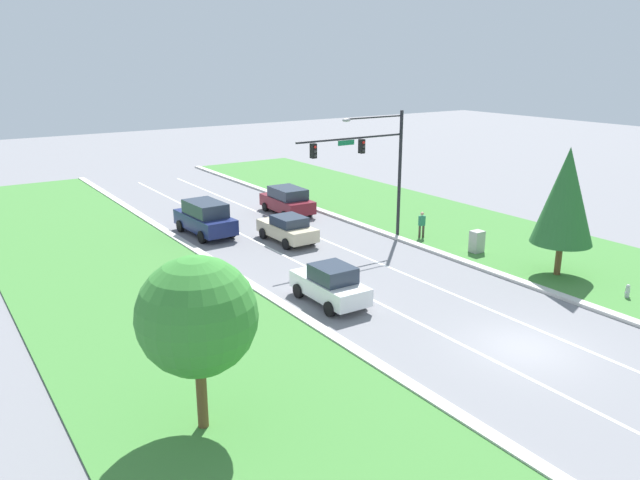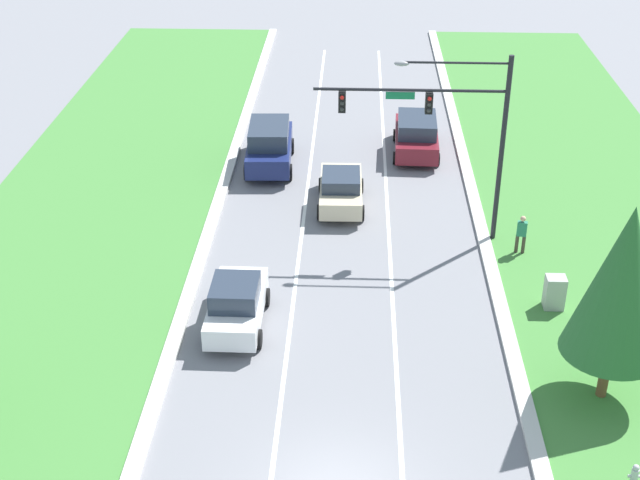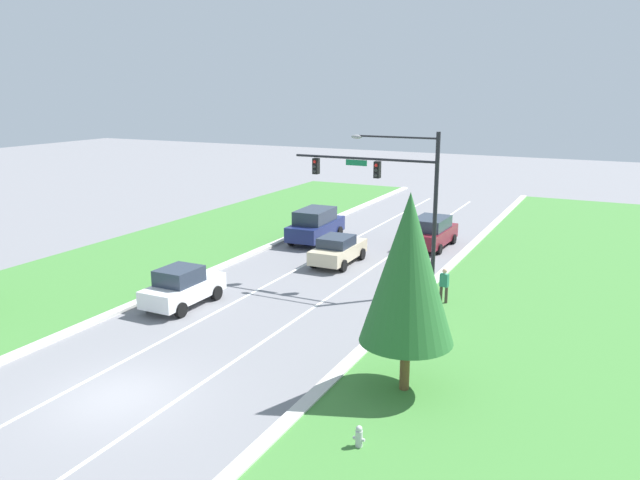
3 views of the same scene
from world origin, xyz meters
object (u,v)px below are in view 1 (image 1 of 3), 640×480
object	(u,v)px
navy_suv	(205,218)
burgundy_suv	(287,200)
white_sedan	(330,284)
utility_cabinet	(477,242)
champagne_sedan	(288,229)
oak_near_left_tree	(197,317)
traffic_signal_mast	(373,157)
fire_hydrant	(627,292)
pedestrian	(422,224)
conifer_near_right_tree	(566,196)

from	to	relation	value
navy_suv	burgundy_suv	size ratio (longest dim) A/B	1.07
white_sedan	utility_cabinet	bearing A→B (deg)	8.30
champagne_sedan	oak_near_left_tree	distance (m)	19.93
traffic_signal_mast	fire_hydrant	distance (m)	15.19
navy_suv	fire_hydrant	size ratio (longest dim) A/B	7.29
white_sedan	pedestrian	distance (m)	11.87
white_sedan	oak_near_left_tree	size ratio (longest dim) A/B	0.78
burgundy_suv	oak_near_left_tree	world-z (taller)	oak_near_left_tree
burgundy_suv	utility_cabinet	size ratio (longest dim) A/B	3.63
utility_cabinet	fire_hydrant	bearing A→B (deg)	-86.36
champagne_sedan	fire_hydrant	xyz separation A→B (m)	(8.29, -16.60, -0.48)
burgundy_suv	oak_near_left_tree	bearing A→B (deg)	-124.23
white_sedan	utility_cabinet	size ratio (longest dim) A/B	3.19
conifer_near_right_tree	utility_cabinet	bearing A→B (deg)	96.52
white_sedan	oak_near_left_tree	xyz separation A→B (m)	(-8.81, -6.07, 2.74)
champagne_sedan	pedestrian	size ratio (longest dim) A/B	2.59
oak_near_left_tree	fire_hydrant	bearing A→B (deg)	-3.06
pedestrian	fire_hydrant	distance (m)	12.69
champagne_sedan	burgundy_suv	world-z (taller)	burgundy_suv
champagne_sedan	white_sedan	size ratio (longest dim) A/B	1.05
burgundy_suv	traffic_signal_mast	bearing A→B (deg)	-84.42
pedestrian	white_sedan	bearing A→B (deg)	37.48
navy_suv	pedestrian	distance (m)	13.39
pedestrian	traffic_signal_mast	bearing A→B (deg)	-11.14
burgundy_suv	white_sedan	world-z (taller)	burgundy_suv
burgundy_suv	conifer_near_right_tree	world-z (taller)	conifer_near_right_tree
white_sedan	navy_suv	bearing A→B (deg)	90.90
traffic_signal_mast	burgundy_suv	size ratio (longest dim) A/B	1.62
navy_suv	burgundy_suv	bearing A→B (deg)	12.67
champagne_sedan	oak_near_left_tree	xyz separation A→B (m)	(-12.20, -15.51, 2.81)
pedestrian	utility_cabinet	bearing A→B (deg)	108.47
white_sedan	conifer_near_right_tree	size ratio (longest dim) A/B	0.64
champagne_sedan	burgundy_suv	bearing A→B (deg)	58.43
fire_hydrant	navy_suv	bearing A→B (deg)	119.59
champagne_sedan	oak_near_left_tree	size ratio (longest dim) A/B	0.81
champagne_sedan	conifer_near_right_tree	size ratio (longest dim) A/B	0.67
white_sedan	pedestrian	bearing A→B (deg)	27.86
navy_suv	traffic_signal_mast	bearing A→B (deg)	-44.63
white_sedan	pedestrian	xyz separation A→B (m)	(10.54, 5.46, 0.04)
champagne_sedan	fire_hydrant	bearing A→B (deg)	-64.33
white_sedan	champagne_sedan	bearing A→B (deg)	70.71
traffic_signal_mast	pedestrian	distance (m)	5.30
traffic_signal_mast	fire_hydrant	world-z (taller)	traffic_signal_mast
traffic_signal_mast	oak_near_left_tree	xyz separation A→B (m)	(-16.34, -12.71, -1.50)
navy_suv	pedestrian	bearing A→B (deg)	-39.64
utility_cabinet	conifer_near_right_tree	xyz separation A→B (m)	(0.56, -4.93, 3.50)
navy_suv	oak_near_left_tree	size ratio (longest dim) A/B	0.94
navy_suv	conifer_near_right_tree	bearing A→B (deg)	-57.55
traffic_signal_mast	fire_hydrant	xyz separation A→B (m)	(4.15, -13.80, -4.79)
traffic_signal_mast	oak_near_left_tree	size ratio (longest dim) A/B	1.43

